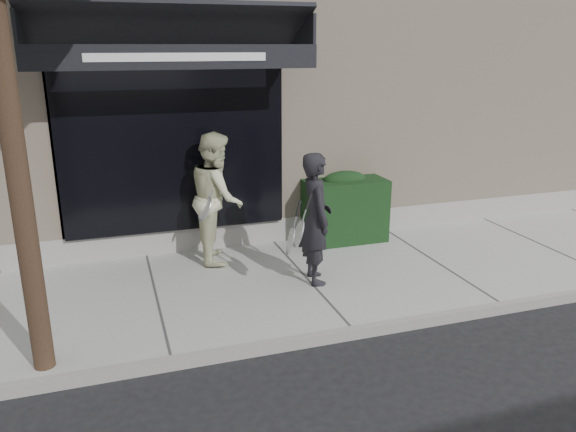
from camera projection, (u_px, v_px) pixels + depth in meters
name	position (u px, v px, depth m)	size (l,w,h in m)	color
ground	(305.00, 285.00, 7.70)	(80.00, 80.00, 0.00)	black
sidewalk	(305.00, 281.00, 7.68)	(20.00, 3.00, 0.12)	gray
curb	(352.00, 333.00, 6.27)	(20.00, 0.10, 0.14)	gray
building_facade	(223.00, 66.00, 11.40)	(14.30, 8.04, 5.64)	beige
hedge	(344.00, 208.00, 8.97)	(1.30, 0.70, 1.14)	black
pedestrian_front	(316.00, 219.00, 7.29)	(0.79, 0.79, 1.74)	black
pedestrian_back	(217.00, 197.00, 8.04)	(0.82, 0.99, 1.88)	beige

